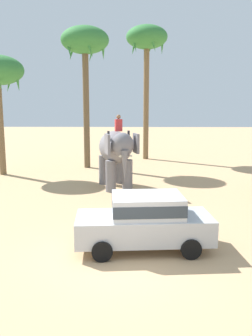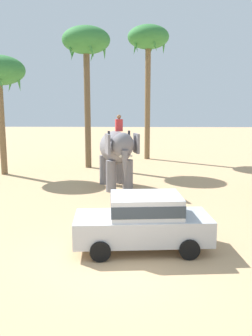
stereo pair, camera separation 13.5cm
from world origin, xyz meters
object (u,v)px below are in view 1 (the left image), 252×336
at_px(car_sedan_foreground, 145,220).
at_px(palm_tree_behind_elephant, 85,45).
at_px(palm_tree_left_of_road, 147,43).
at_px(elephant_with_mahout, 116,151).

relative_size(car_sedan_foreground, palm_tree_behind_elephant, 0.45).
relative_size(car_sedan_foreground, palm_tree_left_of_road, 0.41).
distance_m(car_sedan_foreground, palm_tree_behind_elephant, 16.42).
height_order(elephant_with_mahout, palm_tree_left_of_road, palm_tree_left_of_road).
relative_size(elephant_with_mahout, palm_tree_left_of_road, 0.39).
distance_m(elephant_with_mahout, palm_tree_behind_elephant, 9.12).
xyz_separation_m(elephant_with_mahout, palm_tree_left_of_road, (1.90, 10.35, 7.07)).
relative_size(elephant_with_mahout, palm_tree_behind_elephant, 0.42).
bearing_deg(elephant_with_mahout, car_sedan_foreground, -80.95).
bearing_deg(palm_tree_behind_elephant, palm_tree_left_of_road, 44.29).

